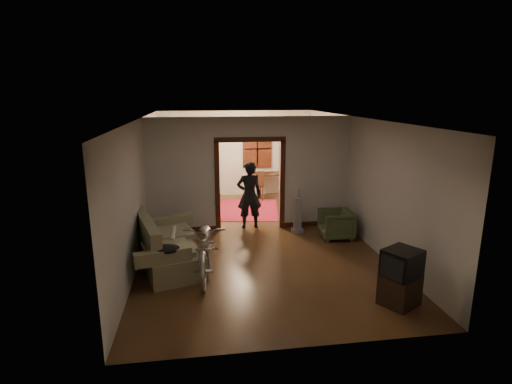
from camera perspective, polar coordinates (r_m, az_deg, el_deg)
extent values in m
cube|color=#3D2513|center=(9.52, -0.26, -6.60)|extent=(5.00, 8.50, 0.01)
cube|color=white|center=(8.93, -0.28, 10.48)|extent=(5.00, 8.50, 0.01)
cube|color=beige|center=(13.28, -2.86, 5.50)|extent=(5.00, 0.02, 2.80)
cube|color=beige|center=(9.12, -16.02, 1.12)|extent=(0.02, 8.50, 2.80)
cube|color=beige|center=(9.78, 14.39, 2.06)|extent=(0.02, 8.50, 2.80)
cube|color=beige|center=(9.85, -0.89, 2.58)|extent=(5.00, 0.14, 2.80)
cube|color=#3D1A0D|center=(9.91, -0.88, 0.88)|extent=(1.74, 0.20, 2.32)
cube|color=black|center=(13.30, 0.17, 6.18)|extent=(0.98, 0.06, 1.28)
sphere|color=#FFE0A5|center=(11.44, -2.06, 8.95)|extent=(0.24, 0.24, 0.24)
cube|color=silver|center=(9.99, 5.16, 1.81)|extent=(0.08, 0.01, 0.12)
cube|color=#686B47|center=(8.14, -12.56, -6.78)|extent=(1.55, 2.37, 1.01)
cylinder|color=beige|center=(8.41, -11.75, -5.87)|extent=(0.10, 0.80, 0.10)
ellipsoid|color=black|center=(7.23, -12.73, -7.97)|extent=(0.50, 0.37, 0.15)
imported|color=silver|center=(7.62, -7.10, -7.68)|extent=(0.87, 2.12, 1.09)
imported|color=#44512E|center=(9.61, 11.34, -4.53)|extent=(0.77, 0.75, 0.68)
cube|color=black|center=(7.02, 19.82, -13.02)|extent=(0.72, 0.70, 0.50)
cube|color=black|center=(6.84, 20.13, -9.62)|extent=(0.71, 0.69, 0.47)
cube|color=gray|center=(9.82, 5.97, -3.33)|extent=(0.27, 0.22, 0.88)
imported|color=black|center=(10.01, -0.98, -0.44)|extent=(0.64, 0.43, 1.71)
cube|color=maroon|center=(11.78, -1.24, -2.50)|extent=(2.10, 2.56, 0.02)
cube|color=#1E311D|center=(12.89, -9.10, 3.23)|extent=(1.09, 0.78, 1.98)
sphere|color=#1E5972|center=(12.76, -9.26, 7.44)|extent=(0.31, 0.31, 0.31)
cube|color=#321C10|center=(13.25, 2.53, 1.03)|extent=(1.09, 0.66, 0.78)
cube|color=#321C10|center=(12.75, 0.02, 0.99)|extent=(0.53, 0.53, 0.97)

